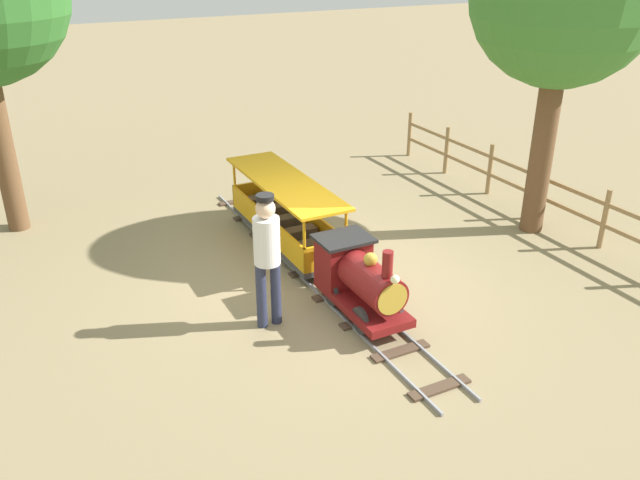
# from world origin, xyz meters

# --- Properties ---
(ground_plane) EXTENTS (60.00, 60.00, 0.00)m
(ground_plane) POSITION_xyz_m (0.00, 0.00, 0.00)
(ground_plane) COLOR #8C7A56
(track) EXTENTS (0.70, 6.40, 0.04)m
(track) POSITION_xyz_m (0.00, -0.31, 0.02)
(track) COLOR gray
(track) RESTS_ON ground_plane
(locomotive) EXTENTS (0.66, 1.45, 1.04)m
(locomotive) POSITION_xyz_m (0.00, 0.91, 0.49)
(locomotive) COLOR maroon
(locomotive) RESTS_ON ground_plane
(passenger_car) EXTENTS (0.76, 2.70, 0.97)m
(passenger_car) POSITION_xyz_m (0.00, -1.21, 0.42)
(passenger_car) COLOR #3F3F3F
(passenger_car) RESTS_ON ground_plane
(conductor_person) EXTENTS (0.30, 0.30, 1.62)m
(conductor_person) POSITION_xyz_m (1.05, 0.65, 0.96)
(conductor_person) COLOR #282D47
(conductor_person) RESTS_ON ground_plane
(fence_section) EXTENTS (0.08, 7.48, 0.90)m
(fence_section) POSITION_xyz_m (-4.04, -0.31, 0.48)
(fence_section) COLOR #93754C
(fence_section) RESTS_ON ground_plane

